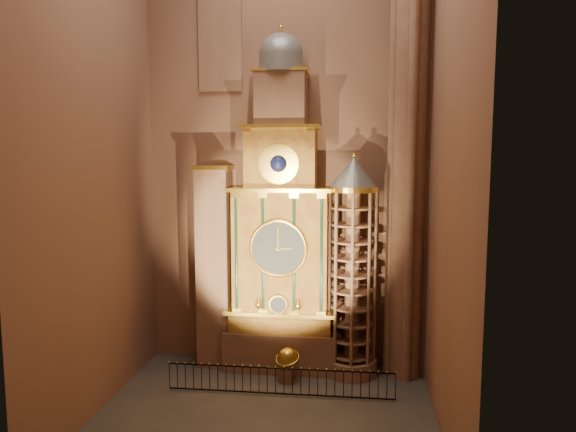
# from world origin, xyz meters

# --- Properties ---
(floor) EXTENTS (14.00, 14.00, 0.00)m
(floor) POSITION_xyz_m (0.00, 0.00, 0.00)
(floor) COLOR #383330
(floor) RESTS_ON ground
(wall_back) EXTENTS (22.00, 0.00, 22.00)m
(wall_back) POSITION_xyz_m (0.00, 6.00, 11.00)
(wall_back) COLOR #8B614B
(wall_back) RESTS_ON floor
(wall_left) EXTENTS (0.00, 22.00, 22.00)m
(wall_left) POSITION_xyz_m (-7.00, 0.00, 11.00)
(wall_left) COLOR #8B614B
(wall_left) RESTS_ON floor
(wall_right) EXTENTS (0.00, 22.00, 22.00)m
(wall_right) POSITION_xyz_m (7.00, 0.00, 11.00)
(wall_right) COLOR #8B614B
(wall_right) RESTS_ON floor
(astronomical_clock) EXTENTS (5.60, 2.41, 16.70)m
(astronomical_clock) POSITION_xyz_m (0.00, 4.96, 6.68)
(astronomical_clock) COLOR #8C634C
(astronomical_clock) RESTS_ON floor
(portrait_tower) EXTENTS (1.80, 1.60, 10.20)m
(portrait_tower) POSITION_xyz_m (-3.40, 4.98, 5.15)
(portrait_tower) COLOR #8C634C
(portrait_tower) RESTS_ON floor
(stair_turret) EXTENTS (2.50, 2.50, 10.80)m
(stair_turret) POSITION_xyz_m (3.50, 4.70, 5.27)
(stair_turret) COLOR #8C634C
(stair_turret) RESTS_ON floor
(gothic_pier) EXTENTS (2.04, 2.04, 22.00)m
(gothic_pier) POSITION_xyz_m (6.10, 5.00, 11.00)
(gothic_pier) COLOR #8C634C
(gothic_pier) RESTS_ON floor
(stained_glass_window) EXTENTS (2.20, 0.14, 5.20)m
(stained_glass_window) POSITION_xyz_m (-3.20, 5.92, 16.50)
(stained_glass_window) COLOR navy
(stained_glass_window) RESTS_ON wall_back
(celestial_globe) EXTENTS (1.46, 1.42, 1.66)m
(celestial_globe) POSITION_xyz_m (0.52, 3.32, 1.00)
(celestial_globe) COLOR #8C634C
(celestial_globe) RESTS_ON floor
(iron_railing) EXTENTS (10.16, 0.20, 1.24)m
(iron_railing) POSITION_xyz_m (0.37, 1.84, 0.67)
(iron_railing) COLOR black
(iron_railing) RESTS_ON floor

